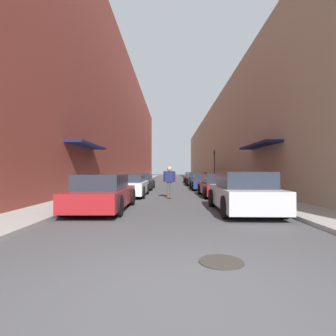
% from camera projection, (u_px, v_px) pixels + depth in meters
% --- Properties ---
extents(ground, '(150.26, 150.26, 0.00)m').
position_uv_depth(ground, '(172.00, 183.00, 30.42)').
color(ground, '#424244').
extents(curb_strip_left, '(1.80, 68.30, 0.12)m').
position_uv_depth(curb_strip_left, '(140.00, 180.00, 37.29)').
color(curb_strip_left, gray).
rests_on(curb_strip_left, ground).
extents(curb_strip_right, '(1.80, 68.30, 0.12)m').
position_uv_depth(curb_strip_right, '(203.00, 180.00, 37.20)').
color(curb_strip_right, gray).
rests_on(curb_strip_right, ground).
extents(building_row_left, '(4.90, 68.30, 15.77)m').
position_uv_depth(building_row_left, '(120.00, 126.00, 37.40)').
color(building_row_left, brown).
rests_on(building_row_left, ground).
extents(building_row_right, '(4.90, 68.30, 10.04)m').
position_uv_depth(building_row_right, '(223.00, 145.00, 37.22)').
color(building_row_right, tan).
rests_on(building_row_right, ground).
extents(parked_car_left_0, '(1.87, 4.50, 1.31)m').
position_uv_depth(parked_car_left_0, '(103.00, 193.00, 9.50)').
color(parked_car_left_0, maroon).
rests_on(parked_car_left_0, ground).
extents(parked_car_left_1, '(1.95, 4.05, 1.23)m').
position_uv_depth(parked_car_left_1, '(130.00, 186.00, 14.68)').
color(parked_car_left_1, silver).
rests_on(parked_car_left_1, ground).
extents(parked_car_left_2, '(1.99, 4.64, 1.25)m').
position_uv_depth(parked_car_left_2, '(141.00, 181.00, 20.36)').
color(parked_car_left_2, black).
rests_on(parked_car_left_2, ground).
extents(parked_car_right_0, '(1.94, 4.29, 1.41)m').
position_uv_depth(parked_car_right_0, '(243.00, 193.00, 9.12)').
color(parked_car_right_0, '#B7B7BC').
rests_on(parked_car_right_0, ground).
extents(parked_car_right_1, '(1.97, 4.14, 1.27)m').
position_uv_depth(parked_car_right_1, '(218.00, 186.00, 14.67)').
color(parked_car_right_1, maroon).
rests_on(parked_car_right_1, ground).
extents(parked_car_right_2, '(2.02, 4.04, 1.14)m').
position_uv_depth(parked_car_right_2, '(204.00, 182.00, 19.90)').
color(parked_car_right_2, navy).
rests_on(parked_car_right_2, ground).
extents(parked_car_right_3, '(2.05, 4.43, 1.28)m').
position_uv_depth(parked_car_right_3, '(196.00, 179.00, 25.64)').
color(parked_car_right_3, black).
rests_on(parked_car_right_3, ground).
extents(parked_car_right_4, '(1.85, 4.15, 1.27)m').
position_uv_depth(parked_car_right_4, '(192.00, 178.00, 31.03)').
color(parked_car_right_4, maroon).
rests_on(parked_car_right_4, ground).
extents(skateboarder, '(0.64, 0.78, 1.66)m').
position_uv_depth(skateboarder, '(169.00, 179.00, 13.84)').
color(skateboarder, brown).
rests_on(skateboarder, ground).
extents(manhole_cover, '(0.70, 0.70, 0.02)m').
position_uv_depth(manhole_cover, '(221.00, 262.00, 4.11)').
color(manhole_cover, '#332D28').
rests_on(manhole_cover, ground).
extents(traffic_light, '(0.16, 0.22, 3.48)m').
position_uv_depth(traffic_light, '(214.00, 163.00, 27.73)').
color(traffic_light, '#2D2D2D').
rests_on(traffic_light, curb_strip_right).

